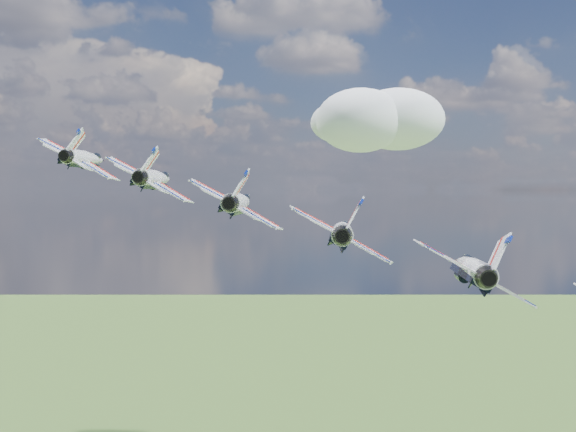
{
  "coord_description": "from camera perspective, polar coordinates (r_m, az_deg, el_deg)",
  "views": [
    {
      "loc": [
        -16.37,
        -94.39,
        145.24
      ],
      "look_at": [
        -6.26,
        -19.82,
        142.53
      ],
      "focal_mm": 45.0,
      "sensor_mm": 36.0,
      "label": 1
    }
  ],
  "objects": [
    {
      "name": "jet_0",
      "position": [
        99.36,
        -15.7,
        4.41
      ],
      "size": [
        14.55,
        17.75,
        9.23
      ],
      "primitive_type": null,
      "rotation": [
        0.0,
        0.5,
        -0.21
      ],
      "color": "white"
    },
    {
      "name": "cloud_far",
      "position": [
        342.02,
        6.19,
        7.91
      ],
      "size": [
        67.27,
        52.85,
        26.43
      ],
      "primitive_type": "ellipsoid",
      "color": "white"
    },
    {
      "name": "jet_1",
      "position": [
        88.93,
        -10.43,
        2.95
      ],
      "size": [
        14.55,
        17.75,
        9.23
      ],
      "primitive_type": null,
      "rotation": [
        0.0,
        0.5,
        -0.21
      ],
      "color": "white"
    },
    {
      "name": "jet_3",
      "position": [
        71.5,
        4.3,
        -1.22
      ],
      "size": [
        14.55,
        17.75,
        9.23
      ],
      "primitive_type": null,
      "rotation": [
        0.0,
        0.5,
        -0.21
      ],
      "color": "white"
    },
    {
      "name": "jet_4",
      "position": [
        65.43,
        14.26,
        -4.01
      ],
      "size": [
        14.55,
        17.75,
        9.23
      ],
      "primitive_type": null,
      "rotation": [
        0.0,
        0.5,
        -0.21
      ],
      "color": "white"
    },
    {
      "name": "jet_2",
      "position": [
        79.51,
        -3.87,
        1.1
      ],
      "size": [
        14.55,
        17.75,
        9.23
      ],
      "primitive_type": null,
      "rotation": [
        0.0,
        0.5,
        -0.21
      ],
      "color": "white"
    }
  ]
}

